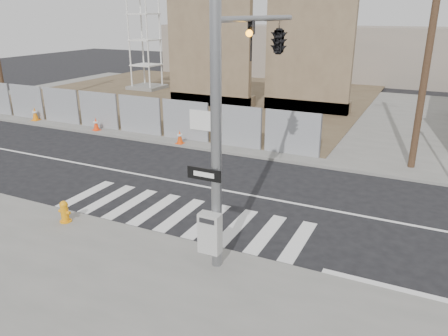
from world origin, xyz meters
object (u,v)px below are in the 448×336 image
at_px(fire_hydrant, 65,211).
at_px(traffic_cone_b, 96,124).
at_px(traffic_cone_d, 285,144).
at_px(traffic_cone_a, 35,114).
at_px(traffic_cone_c, 180,137).
at_px(signal_pole, 260,69).

height_order(fire_hydrant, traffic_cone_b, traffic_cone_b).
bearing_deg(traffic_cone_d, traffic_cone_b, -175.12).
height_order(fire_hydrant, traffic_cone_a, traffic_cone_a).
height_order(traffic_cone_c, traffic_cone_d, traffic_cone_d).
xyz_separation_m(traffic_cone_a, traffic_cone_d, (15.44, 0.66, -0.05)).
distance_m(signal_pole, traffic_cone_d, 8.69).
distance_m(signal_pole, fire_hydrant, 7.35).
distance_m(fire_hydrant, traffic_cone_c, 8.97).
bearing_deg(signal_pole, fire_hydrant, -153.85).
relative_size(traffic_cone_b, traffic_cone_d, 1.02).
bearing_deg(traffic_cone_c, fire_hydrant, -82.13).
height_order(signal_pole, traffic_cone_c, signal_pole).
bearing_deg(traffic_cone_c, traffic_cone_a, 177.46).
relative_size(signal_pole, traffic_cone_b, 9.74).
bearing_deg(fire_hydrant, signal_pole, 18.78).
bearing_deg(traffic_cone_a, traffic_cone_c, -2.54).
relative_size(fire_hydrant, traffic_cone_b, 0.97).
distance_m(signal_pole, traffic_cone_b, 14.36).
height_order(signal_pole, traffic_cone_b, signal_pole).
distance_m(signal_pole, traffic_cone_a, 18.74).
bearing_deg(traffic_cone_a, signal_pole, -21.63).
bearing_deg(traffic_cone_c, signal_pole, -43.65).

